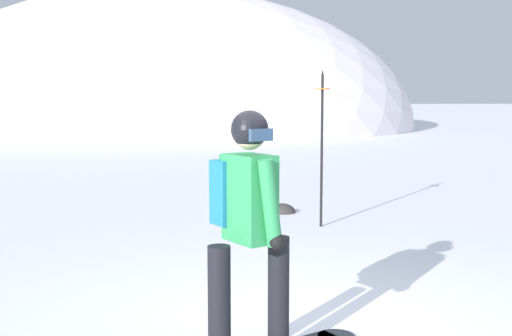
{
  "coord_description": "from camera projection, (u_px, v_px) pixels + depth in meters",
  "views": [
    {
      "loc": [
        -0.71,
        -4.64,
        1.8
      ],
      "look_at": [
        -0.18,
        2.56,
        1.0
      ],
      "focal_mm": 45.24,
      "sensor_mm": 36.0,
      "label": 1
    }
  ],
  "objects": [
    {
      "name": "piste_marker_near",
      "position": [
        322.0,
        138.0,
        8.85
      ],
      "size": [
        0.2,
        0.2,
        2.17
      ],
      "color": "black",
      "rests_on": "ground"
    },
    {
      "name": "snowboarder_main",
      "position": [
        247.0,
        229.0,
        4.3
      ],
      "size": [
        1.63,
        1.07,
        1.71
      ],
      "color": "black",
      "rests_on": "ground"
    },
    {
      "name": "rock_mid",
      "position": [
        282.0,
        213.0,
        10.03
      ],
      "size": [
        0.42,
        0.36,
        0.29
      ],
      "color": "#383333",
      "rests_on": "ground"
    },
    {
      "name": "ridge_peak_main",
      "position": [
        160.0,
        128.0,
        37.2
      ],
      "size": [
        28.84,
        25.96,
        15.47
      ],
      "color": "white",
      "rests_on": "ground"
    }
  ]
}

